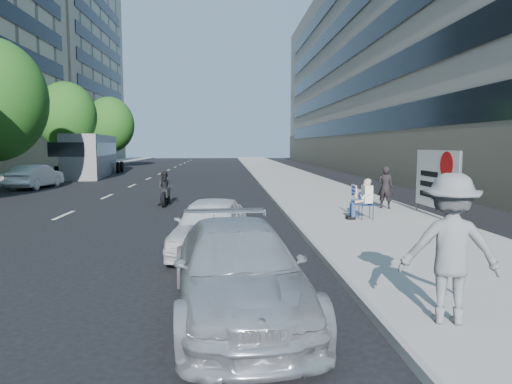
{
  "coord_description": "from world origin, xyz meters",
  "views": [
    {
      "loc": [
        -0.66,
        -8.64,
        2.52
      ],
      "look_at": [
        0.03,
        1.9,
        1.43
      ],
      "focal_mm": 32.0,
      "sensor_mm": 36.0,
      "label": 1
    }
  ],
  "objects": [
    {
      "name": "motorcycle",
      "position": [
        -3.2,
        10.5,
        0.64
      ],
      "size": [
        0.71,
        2.04,
        1.42
      ],
      "rotation": [
        0.0,
        0.0,
        0.03
      ],
      "color": "black",
      "rests_on": "ground"
    },
    {
      "name": "white_sedan_near",
      "position": [
        -1.03,
        2.0,
        0.64
      ],
      "size": [
        2.03,
        3.96,
        1.29
      ],
      "primitive_type": "imported",
      "rotation": [
        0.0,
        0.0,
        -0.14
      ],
      "color": "white",
      "rests_on": "ground"
    },
    {
      "name": "near_sidewalk",
      "position": [
        4.0,
        20.0,
        0.07
      ],
      "size": [
        5.0,
        120.0,
        0.15
      ],
      "primitive_type": "cube",
      "color": "#A4A299",
      "rests_on": "ground"
    },
    {
      "name": "pedestrian_woman",
      "position": [
        5.27,
        7.96,
        0.94
      ],
      "size": [
        0.69,
        0.62,
        1.59
      ],
      "primitive_type": "imported",
      "rotation": [
        0.0,
        0.0,
        2.6
      ],
      "color": "black",
      "rests_on": "near_sidewalk"
    },
    {
      "name": "far_bldg_north",
      "position": [
        -30.0,
        62.0,
        14.0
      ],
      "size": [
        22.0,
        28.0,
        28.0
      ],
      "primitive_type": "cube",
      "color": "beige",
      "rests_on": "ground"
    },
    {
      "name": "seated_protester",
      "position": [
        3.69,
        5.59,
        0.87
      ],
      "size": [
        0.83,
        1.12,
        1.31
      ],
      "color": "navy",
      "rests_on": "near_sidewalk"
    },
    {
      "name": "jogger",
      "position": [
        2.3,
        -2.88,
        1.15
      ],
      "size": [
        1.44,
        1.05,
        2.0
      ],
      "primitive_type": "imported",
      "rotation": [
        0.0,
        0.0,
        2.88
      ],
      "color": "slate",
      "rests_on": "near_sidewalk"
    },
    {
      "name": "ground",
      "position": [
        0.0,
        0.0,
        0.0
      ],
      "size": [
        160.0,
        160.0,
        0.0
      ],
      "primitive_type": "plane",
      "color": "black",
      "rests_on": "ground"
    },
    {
      "name": "parked_sedan",
      "position": [
        -0.5,
        -2.0,
        0.67
      ],
      "size": [
        2.29,
        4.74,
        1.33
      ],
      "primitive_type": "imported",
      "rotation": [
        0.0,
        0.0,
        0.09
      ],
      "color": "#B4B7BC",
      "rests_on": "ground"
    },
    {
      "name": "protest_banner",
      "position": [
        6.18,
        5.77,
        1.4
      ],
      "size": [
        0.08,
        3.06,
        2.2
      ],
      "color": "#4C4C4C",
      "rests_on": "near_sidewalk"
    },
    {
      "name": "tree_far_e",
      "position": [
        -13.7,
        44.0,
        4.78
      ],
      "size": [
        5.4,
        5.4,
        7.89
      ],
      "color": "#382616",
      "rests_on": "ground"
    },
    {
      "name": "white_sedan_mid",
      "position": [
        -11.78,
        18.72,
        0.69
      ],
      "size": [
        1.84,
        4.28,
        1.37
      ],
      "primitive_type": "imported",
      "rotation": [
        0.0,
        0.0,
        3.05
      ],
      "color": "white",
      "rests_on": "ground"
    },
    {
      "name": "near_building",
      "position": [
        17.0,
        32.0,
        10.0
      ],
      "size": [
        14.0,
        70.0,
        20.0
      ],
      "primitive_type": "cube",
      "color": "#9F9589",
      "rests_on": "ground"
    },
    {
      "name": "bus",
      "position": [
        -11.65,
        29.6,
        1.64
      ],
      "size": [
        3.97,
        12.3,
        3.3
      ],
      "rotation": [
        0.0,
        0.0,
        0.12
      ],
      "color": "slate",
      "rests_on": "ground"
    },
    {
      "name": "tree_far_d",
      "position": [
        -13.7,
        30.0,
        4.89
      ],
      "size": [
        4.8,
        4.8,
        7.65
      ],
      "color": "#382616",
      "rests_on": "ground"
    }
  ]
}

